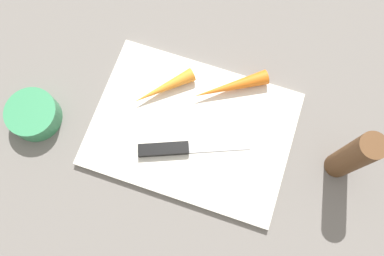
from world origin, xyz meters
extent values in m
plane|color=slate|center=(0.00, 0.00, 0.00)|extent=(1.40, 1.40, 0.00)
cube|color=silver|center=(0.00, 0.00, 0.01)|extent=(0.36, 0.26, 0.01)
cube|color=#B7B7BC|center=(0.06, -0.02, 0.01)|extent=(0.11, 0.06, 0.00)
cube|color=black|center=(-0.03, -0.06, 0.02)|extent=(0.09, 0.05, 0.01)
cone|color=orange|center=(-0.07, 0.05, 0.02)|extent=(0.10, 0.10, 0.03)
cone|color=orange|center=(0.04, 0.09, 0.03)|extent=(0.13, 0.10, 0.03)
cylinder|color=#388C59|center=(-0.28, -0.07, 0.02)|extent=(0.09, 0.09, 0.04)
cylinder|color=brown|center=(0.27, 0.02, 0.08)|extent=(0.04, 0.04, 0.15)
camera|label=1|loc=(0.06, -0.19, 0.69)|focal=36.27mm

